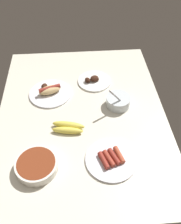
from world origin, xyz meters
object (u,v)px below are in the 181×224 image
object	(u,v)px
plate_grilled_meat	(94,81)
bowl_coleslaw	(118,101)
banana_bunch	(68,127)
plate_hotdog_assembled	(50,92)
bowl_chili	(37,165)
plate_sausages	(111,159)

from	to	relation	value
plate_grilled_meat	bowl_coleslaw	distance (cm)	24.16
plate_grilled_meat	bowl_coleslaw	xyz separation A→B (cm)	(21.08, 11.61, 2.12)
banana_bunch	plate_hotdog_assembled	bearing A→B (deg)	-160.00
bowl_coleslaw	banana_bunch	bearing A→B (deg)	-60.50
plate_grilled_meat	bowl_chili	world-z (taller)	bowl_chili
plate_sausages	bowl_chili	world-z (taller)	bowl_chili
bowl_coleslaw	bowl_chili	distance (cm)	56.16
plate_grilled_meat	banana_bunch	size ratio (longest dim) A/B	1.17
bowl_chili	plate_grilled_meat	bearing A→B (deg)	152.40
banana_bunch	bowl_coleslaw	bearing A→B (deg)	119.50
plate_sausages	bowl_chili	distance (cm)	33.66
banana_bunch	bowl_coleslaw	size ratio (longest dim) A/B	1.12
banana_bunch	plate_hotdog_assembled	xyz separation A→B (cm)	(-27.91, -10.16, 0.00)
plate_grilled_meat	banana_bunch	xyz separation A→B (cm)	(36.87, -16.29, 0.74)
plate_hotdog_assembled	bowl_coleslaw	world-z (taller)	bowl_coleslaw
plate_sausages	bowl_coleslaw	distance (cm)	36.62
bowl_coleslaw	plate_grilled_meat	bearing A→B (deg)	-151.15
banana_bunch	plate_sausages	world-z (taller)	banana_bunch
plate_hotdog_assembled	plate_sausages	distance (cm)	56.10
plate_hotdog_assembled	plate_sausages	size ratio (longest dim) A/B	1.02
banana_bunch	plate_hotdog_assembled	world-z (taller)	plate_hotdog_assembled
plate_grilled_meat	bowl_chili	distance (cm)	65.76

